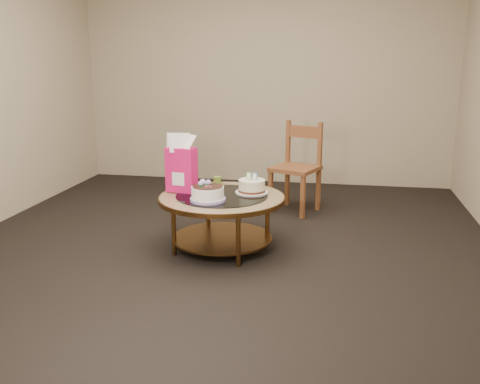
% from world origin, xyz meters
% --- Properties ---
extents(ground, '(5.00, 5.00, 0.00)m').
position_xyz_m(ground, '(0.00, 0.00, 0.00)').
color(ground, black).
rests_on(ground, ground).
extents(room_walls, '(4.52, 5.02, 2.61)m').
position_xyz_m(room_walls, '(0.00, 0.00, 1.54)').
color(room_walls, tan).
rests_on(room_walls, ground).
extents(coffee_table, '(1.02, 1.02, 0.46)m').
position_xyz_m(coffee_table, '(0.00, -0.00, 0.38)').
color(coffee_table, brown).
rests_on(coffee_table, ground).
extents(decorated_cake, '(0.27, 0.27, 0.16)m').
position_xyz_m(decorated_cake, '(-0.07, -0.18, 0.51)').
color(decorated_cake, '#B69BDC').
rests_on(decorated_cake, coffee_table).
extents(cream_cake, '(0.27, 0.27, 0.17)m').
position_xyz_m(cream_cake, '(0.22, 0.12, 0.51)').
color(cream_cake, white).
rests_on(cream_cake, coffee_table).
extents(gift_bag, '(0.26, 0.20, 0.47)m').
position_xyz_m(gift_bag, '(-0.35, 0.07, 0.69)').
color(gift_bag, '#EC1666').
rests_on(gift_bag, coffee_table).
extents(pillar_candle, '(0.13, 0.13, 0.10)m').
position_xyz_m(pillar_candle, '(-0.10, 0.29, 0.49)').
color(pillar_candle, '#D3BD57').
rests_on(pillar_candle, coffee_table).
extents(dining_chair, '(0.54, 0.54, 0.90)m').
position_xyz_m(dining_chair, '(0.51, 1.24, 0.46)').
color(dining_chair, brown).
rests_on(dining_chair, ground).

